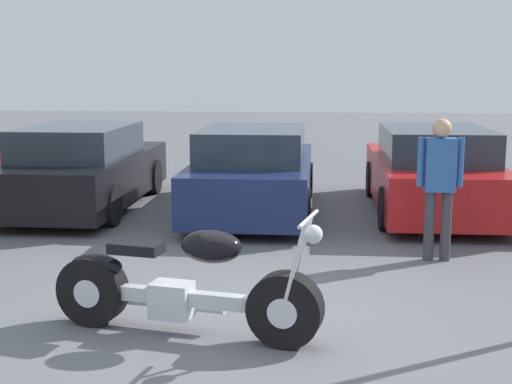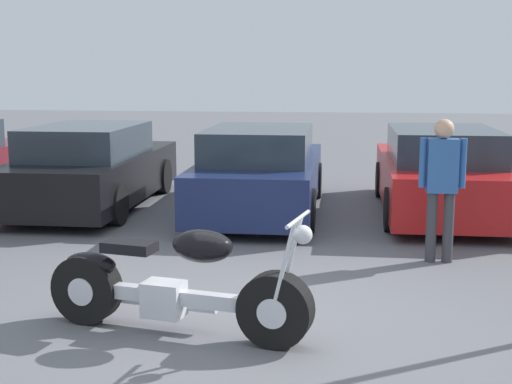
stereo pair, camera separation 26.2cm
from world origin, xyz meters
name	(u,v)px [view 2 (the right image)]	position (x,y,z in m)	size (l,w,h in m)	color
ground_plane	(251,322)	(0.00, 0.00, 0.00)	(60.00, 60.00, 0.00)	slate
motorcycle	(174,286)	(-0.61, -0.35, 0.41)	(2.33, 0.90, 1.07)	black
parked_car_black	(92,168)	(-3.20, 4.91, 0.62)	(1.78, 4.27, 1.32)	black
parked_car_navy	(260,173)	(-0.47, 4.78, 0.62)	(1.78, 4.27, 1.32)	#19234C
parked_car_red	(440,174)	(2.25, 5.01, 0.62)	(1.78, 4.27, 1.32)	red
person_standing	(442,178)	(1.89, 2.21, 0.97)	(0.52, 0.22, 1.65)	#38383D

